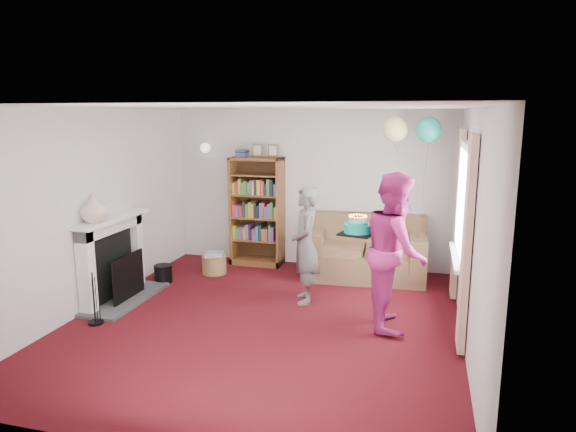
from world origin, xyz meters
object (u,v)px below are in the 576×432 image
(bookcase, at_px, (258,212))
(birthday_cake, at_px, (358,228))
(person_striped, at_px, (305,245))
(sofa, at_px, (366,254))
(person_magenta, at_px, (395,251))

(bookcase, xyz_separation_m, birthday_cake, (1.87, -1.93, 0.25))
(person_striped, relative_size, birthday_cake, 4.03)
(bookcase, xyz_separation_m, sofa, (1.80, -0.23, -0.52))
(person_striped, height_order, person_magenta, person_magenta)
(sofa, relative_size, birthday_cake, 4.58)
(birthday_cake, bearing_deg, bookcase, 134.14)
(sofa, xyz_separation_m, person_striped, (-0.65, -1.30, 0.42))
(bookcase, relative_size, person_magenta, 1.09)
(bookcase, xyz_separation_m, person_magenta, (2.32, -2.00, 0.04))
(person_magenta, distance_m, birthday_cake, 0.50)
(sofa, relative_size, person_magenta, 0.97)
(sofa, xyz_separation_m, person_magenta, (0.52, -1.77, 0.56))
(person_striped, bearing_deg, birthday_cake, 43.13)
(sofa, distance_m, person_striped, 1.51)
(sofa, bearing_deg, person_magenta, -77.45)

